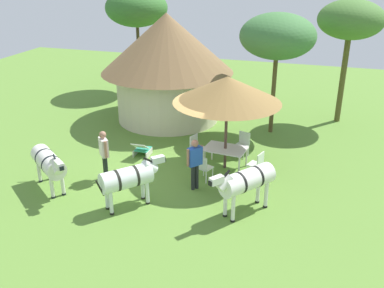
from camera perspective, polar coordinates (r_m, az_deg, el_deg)
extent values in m
plane|color=#5A8433|center=(14.87, -2.39, -3.73)|extent=(36.00, 36.00, 0.00)
cylinder|color=beige|center=(19.52, -3.18, 6.41)|extent=(4.51, 4.51, 2.17)
cone|color=brown|center=(18.97, -3.34, 13.17)|extent=(5.77, 5.77, 2.50)
cylinder|color=#503630|center=(14.73, 4.47, 1.07)|extent=(0.10, 0.10, 2.39)
cone|color=olive|center=(14.20, 4.68, 7.18)|extent=(3.60, 3.60, 0.87)
cube|color=silver|center=(14.92, 4.42, -0.63)|extent=(1.52, 1.11, 0.04)
cylinder|color=silver|center=(15.63, 2.65, -0.91)|extent=(0.06, 0.06, 0.70)
cylinder|color=silver|center=(15.26, 7.19, -1.71)|extent=(0.06, 0.06, 0.70)
cylinder|color=silver|center=(14.93, 1.49, -2.11)|extent=(0.06, 0.06, 0.70)
cylinder|color=silver|center=(14.54, 6.23, -2.98)|extent=(0.06, 0.06, 0.70)
cube|color=white|center=(15.62, 0.79, -0.51)|extent=(0.54, 0.55, 0.04)
cube|color=white|center=(15.63, 0.23, 0.41)|extent=(0.18, 0.43, 0.45)
cylinder|color=white|center=(15.76, 1.72, -1.19)|extent=(0.04, 0.04, 0.45)
cylinder|color=white|center=(15.47, 0.92, -1.66)|extent=(0.04, 0.04, 0.45)
cylinder|color=white|center=(15.94, 0.66, -0.87)|extent=(0.04, 0.04, 0.45)
cylinder|color=white|center=(15.66, -0.15, -1.33)|extent=(0.04, 0.04, 0.45)
cube|color=white|center=(14.18, 1.71, -3.11)|extent=(0.56, 0.55, 0.04)
cube|color=white|center=(13.95, 1.24, -2.55)|extent=(0.42, 0.20, 0.45)
cylinder|color=white|center=(14.51, 1.53, -3.44)|extent=(0.04, 0.04, 0.45)
cylinder|color=white|center=(14.31, 2.74, -3.87)|extent=(0.04, 0.04, 0.45)
cylinder|color=white|center=(14.26, 0.65, -3.95)|extent=(0.04, 0.04, 0.45)
cylinder|color=white|center=(14.06, 1.87, -4.40)|extent=(0.04, 0.04, 0.45)
cube|color=silver|center=(14.54, 8.29, -2.67)|extent=(0.54, 0.55, 0.04)
cube|color=silver|center=(14.36, 9.01, -2.05)|extent=(0.18, 0.43, 0.45)
cylinder|color=silver|center=(14.56, 7.26, -3.56)|extent=(0.04, 0.04, 0.45)
cylinder|color=silver|center=(14.86, 7.97, -3.01)|extent=(0.04, 0.04, 0.45)
cylinder|color=silver|center=(14.41, 8.52, -3.92)|extent=(0.04, 0.04, 0.45)
cylinder|color=silver|center=(14.72, 9.21, -3.36)|extent=(0.04, 0.04, 0.45)
cube|color=silver|center=(15.95, 6.57, -0.14)|extent=(0.55, 0.54, 0.04)
cube|color=silver|center=(16.02, 6.95, 0.82)|extent=(0.43, 0.18, 0.45)
cylinder|color=silver|center=(15.81, 6.81, -1.25)|extent=(0.04, 0.04, 0.45)
cylinder|color=silver|center=(15.98, 5.63, -0.93)|extent=(0.04, 0.04, 0.45)
cylinder|color=silver|center=(16.10, 7.44, -0.82)|extent=(0.04, 0.04, 0.45)
cylinder|color=silver|center=(16.27, 6.27, -0.50)|extent=(0.04, 0.04, 0.45)
cylinder|color=black|center=(13.62, 0.12, -4.43)|extent=(0.12, 0.12, 0.84)
cylinder|color=black|center=(13.69, 0.63, -4.26)|extent=(0.12, 0.12, 0.84)
cube|color=blue|center=(13.34, 0.38, -1.62)|extent=(0.44, 0.49, 0.59)
cylinder|color=#A26853|center=(13.19, -0.52, -1.83)|extent=(0.09, 0.09, 0.56)
cylinder|color=#A26853|center=(13.47, 1.27, -1.28)|extent=(0.09, 0.09, 0.56)
sphere|color=#A26853|center=(13.16, 0.39, 0.08)|extent=(0.23, 0.23, 0.23)
cylinder|color=black|center=(14.60, -11.41, -2.90)|extent=(0.12, 0.12, 0.85)
cylinder|color=black|center=(14.47, -11.26, -3.14)|extent=(0.12, 0.12, 0.85)
cube|color=beige|center=(14.23, -11.56, -0.41)|extent=(0.47, 0.48, 0.60)
cylinder|color=#95674F|center=(14.46, -11.83, 0.03)|extent=(0.09, 0.09, 0.56)
cylinder|color=#95674F|center=(14.00, -11.29, -0.73)|extent=(0.09, 0.09, 0.56)
sphere|color=#95674F|center=(14.07, -11.70, 1.21)|extent=(0.23, 0.23, 0.23)
cube|color=teal|center=(16.19, -6.48, -0.66)|extent=(0.53, 0.56, 0.03)
cube|color=silver|center=(15.86, -6.88, -0.28)|extent=(0.53, 0.53, 0.35)
cube|color=beige|center=(16.28, -7.38, -0.99)|extent=(0.06, 0.61, 0.22)
cube|color=beige|center=(16.09, -5.67, -1.20)|extent=(0.06, 0.61, 0.22)
cylinder|color=silver|center=(12.62, -8.67, -4.46)|extent=(1.46, 1.52, 0.61)
cylinder|color=black|center=(12.52, -9.93, -4.77)|extent=(0.52, 0.48, 0.62)
cylinder|color=black|center=(12.70, -7.55, -4.19)|extent=(0.52, 0.48, 0.62)
cylinder|color=silver|center=(12.79, -5.63, -2.98)|extent=(0.56, 0.58, 0.48)
cube|color=silver|center=(12.83, -4.53, -2.06)|extent=(0.40, 0.42, 0.20)
cube|color=black|center=(12.91, -3.81, -2.01)|extent=(0.17, 0.17, 0.12)
cube|color=black|center=(12.70, -5.66, -2.17)|extent=(0.28, 0.30, 0.28)
cylinder|color=silver|center=(13.22, -6.52, -5.84)|extent=(0.11, 0.11, 0.71)
cylinder|color=black|center=(13.38, -6.45, -7.05)|extent=(0.13, 0.13, 0.06)
cylinder|color=silver|center=(12.95, -5.89, -6.47)|extent=(0.11, 0.11, 0.71)
cylinder|color=black|center=(13.11, -5.83, -7.70)|extent=(0.13, 0.13, 0.06)
cylinder|color=silver|center=(12.87, -11.15, -7.03)|extent=(0.11, 0.11, 0.71)
cylinder|color=black|center=(13.03, -11.04, -8.26)|extent=(0.13, 0.13, 0.06)
cylinder|color=silver|center=(12.59, -10.61, -7.71)|extent=(0.11, 0.11, 0.71)
cylinder|color=black|center=(12.76, -10.50, -8.96)|extent=(0.13, 0.13, 0.06)
cylinder|color=black|center=(12.43, -12.04, -5.70)|extent=(0.19, 0.21, 0.53)
cylinder|color=silver|center=(12.26, 7.28, -4.71)|extent=(1.49, 1.70, 0.61)
cylinder|color=black|center=(12.47, 8.41, -4.27)|extent=(0.54, 0.43, 0.62)
cylinder|color=black|center=(12.08, 6.23, -5.12)|extent=(0.54, 0.43, 0.62)
cylinder|color=silver|center=(11.68, 4.31, -5.09)|extent=(0.53, 0.58, 0.48)
cube|color=silver|center=(11.44, 3.26, -4.79)|extent=(0.38, 0.43, 0.20)
cube|color=black|center=(11.35, 2.55, -5.18)|extent=(0.17, 0.17, 0.12)
cube|color=black|center=(11.58, 4.34, -4.22)|extent=(0.25, 0.32, 0.28)
cylinder|color=silver|center=(12.09, 5.44, -8.51)|extent=(0.11, 0.11, 0.81)
cylinder|color=black|center=(12.29, 5.38, -10.00)|extent=(0.13, 0.13, 0.06)
cylinder|color=silver|center=(12.30, 4.41, -7.86)|extent=(0.11, 0.11, 0.81)
cylinder|color=black|center=(12.50, 4.36, -9.33)|extent=(0.13, 0.13, 0.06)
cylinder|color=silver|center=(12.86, 9.74, -6.66)|extent=(0.11, 0.11, 0.81)
cylinder|color=black|center=(13.05, 9.62, -8.09)|extent=(0.13, 0.13, 0.06)
cylinder|color=silver|center=(13.06, 8.70, -6.09)|extent=(0.11, 0.11, 0.81)
cylinder|color=black|center=(13.25, 8.60, -7.51)|extent=(0.13, 0.13, 0.06)
cylinder|color=black|center=(12.87, 10.16, -3.97)|extent=(0.18, 0.22, 0.53)
cylinder|color=silver|center=(14.18, -18.42, -2.22)|extent=(1.69, 1.50, 0.61)
cylinder|color=black|center=(14.47, -18.82, -1.74)|extent=(0.44, 0.54, 0.62)
cylinder|color=black|center=(13.91, -18.04, -2.66)|extent=(0.44, 0.54, 0.62)
cylinder|color=silver|center=(13.37, -17.42, -2.81)|extent=(0.58, 0.54, 0.48)
cube|color=silver|center=(13.06, -17.12, -2.63)|extent=(0.43, 0.39, 0.20)
cube|color=black|center=(12.91, -16.84, -3.05)|extent=(0.17, 0.17, 0.12)
cube|color=black|center=(13.28, -17.53, -2.04)|extent=(0.31, 0.26, 0.28)
cylinder|color=silver|center=(13.92, -16.67, -5.16)|extent=(0.11, 0.11, 0.71)
cylinder|color=black|center=(14.07, -16.52, -6.32)|extent=(0.13, 0.13, 0.06)
cylinder|color=silver|center=(13.84, -17.97, -5.50)|extent=(0.11, 0.11, 0.71)
cylinder|color=black|center=(13.99, -17.80, -6.67)|extent=(0.13, 0.13, 0.06)
cylinder|color=silver|center=(15.01, -18.27, -3.20)|extent=(0.11, 0.11, 0.71)
cylinder|color=black|center=(15.16, -18.12, -4.30)|extent=(0.13, 0.13, 0.06)
cylinder|color=silver|center=(14.94, -19.48, -3.51)|extent=(0.11, 0.11, 0.71)
cylinder|color=black|center=(15.08, -19.32, -4.61)|extent=(0.13, 0.13, 0.06)
cylinder|color=black|center=(15.00, -19.40, -1.35)|extent=(0.22, 0.18, 0.53)
cylinder|color=#4E4222|center=(18.08, 10.64, 6.29)|extent=(0.18, 0.18, 3.16)
ellipsoid|color=#3E733A|center=(17.54, 11.23, 13.79)|extent=(2.97, 2.97, 1.78)
cylinder|color=#403521|center=(24.04, -7.00, 11.14)|extent=(0.17, 0.17, 3.49)
ellipsoid|color=#346A2B|center=(23.63, -7.33, 17.38)|extent=(3.23, 3.23, 1.94)
cylinder|color=brown|center=(20.05, 19.20, 7.85)|extent=(0.24, 0.24, 3.69)
ellipsoid|color=#457330|center=(19.58, 20.22, 15.15)|extent=(2.71, 2.71, 1.63)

